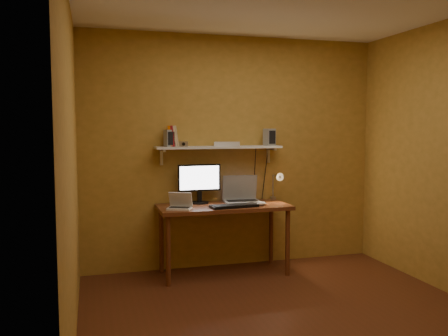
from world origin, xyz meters
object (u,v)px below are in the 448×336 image
object	(u,v)px
mouse	(262,204)
monitor	(199,181)
netbook	(180,204)
speaker_left	(170,138)
wall_shelf	(219,148)
keyboard	(234,206)
shelf_camera	(184,144)
speaker_right	(269,137)
desk	(224,213)
router	(227,144)
desk_lamp	(277,182)
laptop	(241,195)

from	to	relation	value
mouse	monitor	bearing A→B (deg)	136.32
netbook	speaker_left	size ratio (longest dim) A/B	1.58
wall_shelf	netbook	size ratio (longest dim) A/B	4.92
keyboard	shelf_camera	xyz separation A→B (m)	(-0.48, 0.28, 0.64)
speaker_right	shelf_camera	world-z (taller)	speaker_right
wall_shelf	speaker_left	xyz separation A→B (m)	(-0.55, -0.00, 0.11)
wall_shelf	speaker_left	size ratio (longest dim) A/B	7.78
desk	mouse	xyz separation A→B (m)	(0.38, -0.13, 0.11)
speaker_right	shelf_camera	bearing A→B (deg)	168.14
monitor	speaker_left	world-z (taller)	speaker_left
monitor	speaker_right	distance (m)	0.94
wall_shelf	speaker_left	bearing A→B (deg)	-179.74
desk	shelf_camera	world-z (taller)	shelf_camera
netbook	mouse	size ratio (longest dim) A/B	2.61
mouse	speaker_right	size ratio (longest dim) A/B	0.57
monitor	wall_shelf	bearing A→B (deg)	-1.38
monitor	keyboard	size ratio (longest dim) A/B	0.95
desk	router	size ratio (longest dim) A/B	5.06
router	desk	bearing A→B (deg)	-116.41
monitor	speaker_left	distance (m)	0.57
desk_lamp	speaker_right	xyz separation A→B (m)	(-0.07, 0.06, 0.51)
laptop	speaker_left	distance (m)	1.02
desk	monitor	size ratio (longest dim) A/B	2.95
laptop	keyboard	size ratio (longest dim) A/B	0.81
shelf_camera	desk_lamp	bearing A→B (deg)	0.27
speaker_left	router	world-z (taller)	speaker_left
laptop	netbook	world-z (taller)	laptop
desk	netbook	bearing A→B (deg)	-167.11
wall_shelf	desk_lamp	size ratio (longest dim) A/B	3.73
netbook	speaker_left	xyz separation A→B (m)	(-0.05, 0.30, 0.67)
desk	laptop	distance (m)	0.34
desk	shelf_camera	size ratio (longest dim) A/B	14.02
keyboard	shelf_camera	world-z (taller)	shelf_camera
keyboard	speaker_right	xyz separation A→B (m)	(0.52, 0.35, 0.71)
mouse	router	xyz separation A→B (m)	(-0.29, 0.31, 0.63)
wall_shelf	keyboard	xyz separation A→B (m)	(0.07, -0.35, -0.60)
wall_shelf	speaker_left	distance (m)	0.56
wall_shelf	router	bearing A→B (deg)	-7.62
desk	monitor	bearing A→B (deg)	139.53
keyboard	desk_lamp	world-z (taller)	desk_lamp
keyboard	speaker_right	size ratio (longest dim) A/B	2.64
desk	mouse	distance (m)	0.42
monitor	laptop	size ratio (longest dim) A/B	1.16
monitor	speaker_left	xyz separation A→B (m)	(-0.32, 0.00, 0.47)
laptop	desk_lamp	size ratio (longest dim) A/B	1.09
speaker_left	monitor	bearing A→B (deg)	-14.35
speaker_right	shelf_camera	distance (m)	1.00
laptop	netbook	size ratio (longest dim) A/B	1.43
keyboard	speaker_right	world-z (taller)	speaker_right
keyboard	desk_lamp	size ratio (longest dim) A/B	1.34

